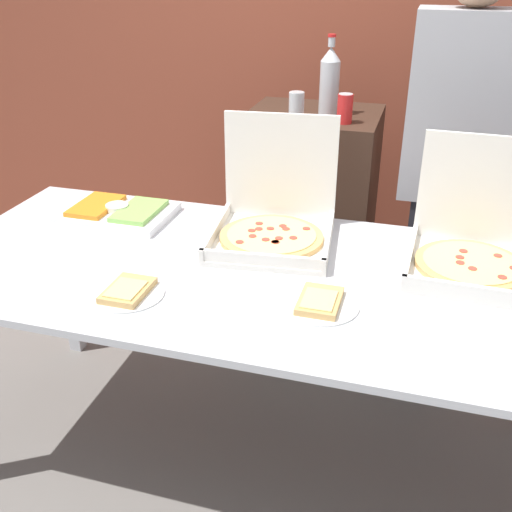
% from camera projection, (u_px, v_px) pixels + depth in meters
% --- Properties ---
extents(ground_plane, '(16.00, 16.00, 0.00)m').
position_uv_depth(ground_plane, '(256.00, 455.00, 2.35)').
color(ground_plane, slate).
extents(brick_wall_behind, '(10.00, 0.06, 2.80)m').
position_uv_depth(brick_wall_behind, '(346.00, 28.00, 3.16)').
color(brick_wall_behind, brown).
rests_on(brick_wall_behind, ground_plane).
extents(buffet_table, '(2.20, 0.98, 0.83)m').
position_uv_depth(buffet_table, '(256.00, 292.00, 2.01)').
color(buffet_table, silver).
rests_on(buffet_table, ground_plane).
extents(pizza_box_far_right, '(0.46, 0.48, 0.42)m').
position_uv_depth(pizza_box_far_right, '(273.00, 219.00, 2.15)').
color(pizza_box_far_right, silver).
rests_on(pizza_box_far_right, buffet_table).
extents(pizza_box_far_left, '(0.42, 0.43, 0.40)m').
position_uv_depth(pizza_box_far_left, '(473.00, 246.00, 1.96)').
color(pizza_box_far_left, silver).
rests_on(pizza_box_far_left, buffet_table).
extents(paper_plate_front_right, '(0.22, 0.22, 0.03)m').
position_uv_depth(paper_plate_front_right, '(128.00, 292.00, 1.82)').
color(paper_plate_front_right, white).
rests_on(paper_plate_front_right, buffet_table).
extents(paper_plate_front_center, '(0.24, 0.24, 0.03)m').
position_uv_depth(paper_plate_front_center, '(320.00, 302.00, 1.76)').
color(paper_plate_front_center, white).
rests_on(paper_plate_front_center, buffet_table).
extents(veggie_tray, '(0.42, 0.30, 0.05)m').
position_uv_depth(veggie_tray, '(118.00, 212.00, 2.34)').
color(veggie_tray, white).
rests_on(veggie_tray, buffet_table).
extents(sideboard_podium, '(0.60, 0.53, 1.11)m').
position_uv_depth(sideboard_podium, '(309.00, 224.00, 2.98)').
color(sideboard_podium, '#382319').
rests_on(sideboard_podium, ground_plane).
extents(soda_bottle, '(0.09, 0.09, 0.34)m').
position_uv_depth(soda_bottle, '(330.00, 80.00, 2.63)').
color(soda_bottle, '#B7BCC1').
rests_on(soda_bottle, sideboard_podium).
extents(soda_can_silver, '(0.07, 0.07, 0.12)m').
position_uv_depth(soda_can_silver, '(296.00, 106.00, 2.57)').
color(soda_can_silver, silver).
rests_on(soda_can_silver, sideboard_podium).
extents(soda_can_colored, '(0.07, 0.07, 0.12)m').
position_uv_depth(soda_can_colored, '(345.00, 109.00, 2.53)').
color(soda_can_colored, red).
rests_on(soda_can_colored, sideboard_podium).
extents(person_guest_plaid, '(0.40, 0.22, 1.80)m').
position_uv_depth(person_guest_plaid, '(450.00, 176.00, 2.43)').
color(person_guest_plaid, black).
rests_on(person_guest_plaid, ground_plane).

